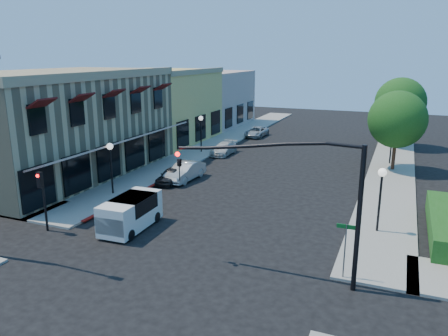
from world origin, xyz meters
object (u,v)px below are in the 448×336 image
at_px(signal_mast_arm, 305,188).
at_px(parked_car_a, 171,175).
at_px(parked_car_d, 257,132).
at_px(secondary_signal, 42,190).
at_px(street_name_sign, 345,242).
at_px(lamppost_right_far, 392,133).
at_px(street_tree_b, 400,102).
at_px(lamppost_left_far, 201,125).
at_px(parked_car_b, 185,171).
at_px(white_van, 130,212).
at_px(lamppost_left_near, 110,155).
at_px(lamppost_right_near, 381,184).
at_px(street_tree_a, 397,120).
at_px(parked_car_c, 224,149).

distance_m(signal_mast_arm, parked_car_a, 16.37).
relative_size(parked_car_a, parked_car_d, 0.81).
bearing_deg(secondary_signal, parked_car_a, 80.36).
distance_m(secondary_signal, street_name_sign, 15.53).
bearing_deg(lamppost_right_far, street_tree_b, 87.85).
xyz_separation_m(secondary_signal, lamppost_left_far, (-0.50, 20.59, 0.42)).
height_order(lamppost_right_far, parked_car_b, lamppost_right_far).
distance_m(parked_car_b, parked_car_d, 19.01).
height_order(street_tree_b, white_van, street_tree_b).
height_order(lamppost_left_near, white_van, lamppost_left_near).
relative_size(signal_mast_arm, parked_car_a, 2.42).
bearing_deg(lamppost_right_near, street_tree_b, 89.28).
distance_m(street_tree_b, secondary_signal, 34.97).
height_order(secondary_signal, parked_car_d, secondary_signal).
bearing_deg(lamppost_left_near, street_tree_a, 38.98).
bearing_deg(street_tree_a, parked_car_d, 146.31).
xyz_separation_m(lamppost_left_near, parked_car_d, (2.30, 24.00, -2.17)).
bearing_deg(white_van, parked_car_d, 94.53).
distance_m(street_tree_b, white_van, 31.51).
bearing_deg(parked_car_c, lamppost_right_far, 7.89).
height_order(signal_mast_arm, lamppost_right_near, signal_mast_arm).
height_order(lamppost_left_near, lamppost_right_far, same).
bearing_deg(street_name_sign, lamppost_left_near, 160.07).
bearing_deg(signal_mast_arm, parked_car_b, 134.85).
relative_size(lamppost_right_far, parked_car_c, 0.92).
relative_size(lamppost_left_far, parked_car_a, 1.08).
distance_m(signal_mast_arm, parked_car_b, 16.58).
xyz_separation_m(white_van, parked_car_c, (-2.27, 18.71, -0.46)).
relative_size(signal_mast_arm, parked_car_c, 2.06).
bearing_deg(lamppost_left_near, parked_car_d, 84.53).
relative_size(street_name_sign, parked_car_c, 0.64).
bearing_deg(parked_car_c, secondary_signal, -94.42).
bearing_deg(lamppost_right_far, lamppost_right_near, -90.00).
relative_size(signal_mast_arm, lamppost_left_far, 2.24).
bearing_deg(lamppost_left_far, lamppost_left_near, -90.00).
bearing_deg(white_van, parked_car_c, 96.91).
bearing_deg(parked_car_d, parked_car_c, -88.49).
xyz_separation_m(street_tree_a, parked_car_a, (-15.00, -10.00, -3.63)).
bearing_deg(parked_car_d, parked_car_b, -86.65).
distance_m(street_tree_b, parked_car_b, 24.14).
xyz_separation_m(street_tree_b, parked_car_a, (-15.00, -20.00, -3.98)).
relative_size(lamppost_left_far, lamppost_right_near, 1.00).
relative_size(secondary_signal, parked_car_b, 0.80).
xyz_separation_m(secondary_signal, parked_car_c, (1.80, 20.70, -1.75)).
bearing_deg(secondary_signal, parked_car_c, 85.03).
bearing_deg(lamppost_right_near, parked_car_d, 121.49).
bearing_deg(parked_car_d, street_tree_a, -32.18).
height_order(signal_mast_arm, lamppost_left_far, signal_mast_arm).
bearing_deg(lamppost_right_near, parked_car_c, 136.18).
bearing_deg(street_name_sign, parked_car_d, 114.69).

